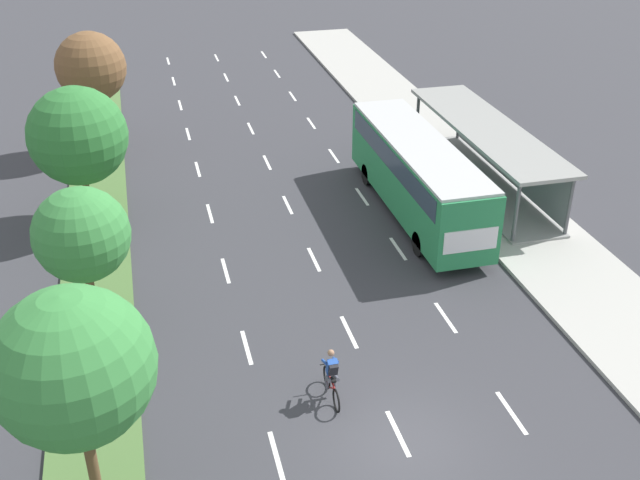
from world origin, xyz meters
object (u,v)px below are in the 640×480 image
object	(u,v)px
median_tree_second	(82,235)
bus	(417,170)
cyclist	(332,377)
median_tree_nearest	(73,367)
median_tree_fourth	(91,67)
bus_shelter	(490,149)
median_tree_third	(78,136)

from	to	relation	value
median_tree_second	bus	bearing A→B (deg)	21.68
cyclist	median_tree_nearest	distance (m)	8.04
median_tree_second	cyclist	bearing A→B (deg)	-39.06
cyclist	median_tree_fourth	bearing A→B (deg)	106.93
cyclist	median_tree_nearest	world-z (taller)	median_tree_nearest
bus_shelter	bus	size ratio (longest dim) A/B	1.07
bus	cyclist	bearing A→B (deg)	-121.50
bus_shelter	median_tree_third	bearing A→B (deg)	177.23
bus_shelter	median_tree_fourth	distance (m)	19.91
bus	median_tree_second	bearing A→B (deg)	-158.32
bus_shelter	cyclist	size ratio (longest dim) A/B	6.61
median_tree_nearest	median_tree_third	world-z (taller)	median_tree_nearest
cyclist	median_tree_fourth	world-z (taller)	median_tree_fourth
median_tree_second	median_tree_fourth	xyz separation A→B (m)	(0.21, 16.20, 0.89)
bus	median_tree_second	xyz separation A→B (m)	(-13.51, -5.37, 1.48)
bus_shelter	bus	xyz separation A→B (m)	(-4.28, -1.85, 0.20)
median_tree_nearest	median_tree_second	world-z (taller)	median_tree_nearest
median_tree_fourth	bus_shelter	bearing A→B (deg)	-27.03
bus_shelter	median_tree_fourth	bearing A→B (deg)	152.97
median_tree_nearest	median_tree_fourth	xyz separation A→B (m)	(0.08, 24.30, 0.01)
median_tree_third	bus	bearing A→B (deg)	-11.17
cyclist	bus	bearing A→B (deg)	58.50
median_tree_second	median_tree_fourth	bearing A→B (deg)	89.26
bus_shelter	median_tree_second	bearing A→B (deg)	-157.90
bus	median_tree_fourth	bearing A→B (deg)	140.88
bus_shelter	median_tree_nearest	distance (m)	23.52
median_tree_third	cyclist	bearing A→B (deg)	-62.48
median_tree_second	median_tree_third	xyz separation A→B (m)	(-0.28, 8.10, 0.35)
bus	median_tree_nearest	size ratio (longest dim) A/B	1.82
median_tree_fourth	median_tree_second	bearing A→B (deg)	-90.74
cyclist	median_tree_nearest	bearing A→B (deg)	-159.10
median_tree_fourth	bus	bearing A→B (deg)	-39.12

